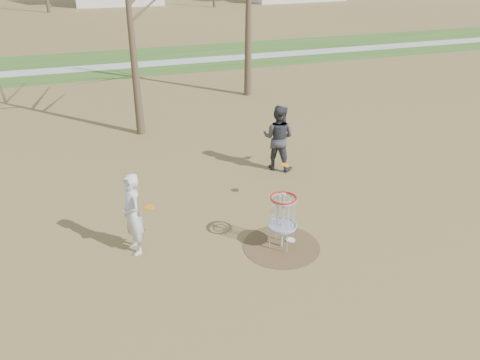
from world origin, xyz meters
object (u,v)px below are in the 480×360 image
at_px(player_throwing, 278,138).
at_px(disc_golf_basket, 283,212).
at_px(disc_grounded, 291,240).
at_px(player_standing, 133,215).

relative_size(player_throwing, disc_golf_basket, 1.52).
bearing_deg(disc_golf_basket, disc_grounded, 25.55).
bearing_deg(disc_grounded, player_standing, 167.35).
xyz_separation_m(player_standing, disc_golf_basket, (3.20, -0.93, -0.04)).
relative_size(player_throwing, disc_grounded, 9.30).
xyz_separation_m(player_throwing, disc_grounded, (-1.30, -3.86, -1.00)).
relative_size(disc_grounded, disc_golf_basket, 0.16).
bearing_deg(player_throwing, player_standing, 72.49).
bearing_deg(disc_grounded, disc_golf_basket, -154.45).
relative_size(player_standing, disc_golf_basket, 1.42).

